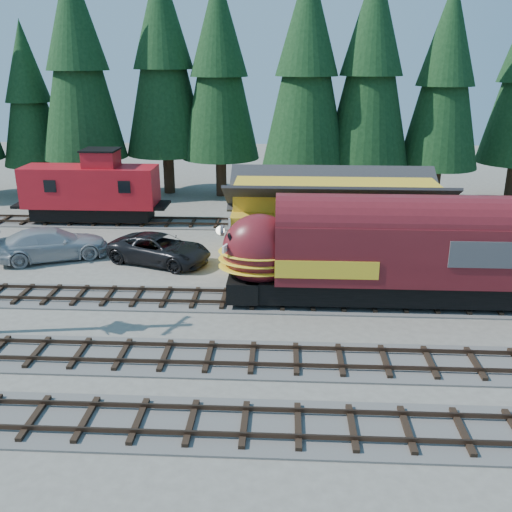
{
  "coord_description": "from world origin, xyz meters",
  "views": [
    {
      "loc": [
        -2.96,
        -22.63,
        11.76
      ],
      "look_at": [
        -4.36,
        4.0,
        2.45
      ],
      "focal_mm": 40.0,
      "sensor_mm": 36.0,
      "label": 1
    }
  ],
  "objects_px": {
    "depot": "(334,213)",
    "pickup_truck_a": "(160,249)",
    "pickup_truck_b": "(52,244)",
    "locomotive": "(371,257)",
    "caboose": "(92,190)"
  },
  "relations": [
    {
      "from": "depot",
      "to": "pickup_truck_a",
      "type": "bearing_deg",
      "value": -174.47
    },
    {
      "from": "depot",
      "to": "caboose",
      "type": "bearing_deg",
      "value": 156.52
    },
    {
      "from": "depot",
      "to": "pickup_truck_b",
      "type": "xyz_separation_m",
      "value": [
        -17.2,
        -0.63,
        -2.0
      ]
    },
    {
      "from": "locomotive",
      "to": "pickup_truck_a",
      "type": "distance_m",
      "value": 13.07
    },
    {
      "from": "caboose",
      "to": "pickup_truck_b",
      "type": "bearing_deg",
      "value": -89.55
    },
    {
      "from": "locomotive",
      "to": "pickup_truck_b",
      "type": "xyz_separation_m",
      "value": [
        -18.52,
        5.87,
        -1.53
      ]
    },
    {
      "from": "caboose",
      "to": "pickup_truck_b",
      "type": "height_order",
      "value": "caboose"
    },
    {
      "from": "locomotive",
      "to": "pickup_truck_b",
      "type": "relative_size",
      "value": 2.36
    },
    {
      "from": "depot",
      "to": "caboose",
      "type": "xyz_separation_m",
      "value": [
        -17.26,
        7.5,
        -0.43
      ]
    },
    {
      "from": "depot",
      "to": "locomotive",
      "type": "height_order",
      "value": "depot"
    },
    {
      "from": "pickup_truck_a",
      "to": "pickup_truck_b",
      "type": "distance_m",
      "value": 6.78
    },
    {
      "from": "locomotive",
      "to": "caboose",
      "type": "xyz_separation_m",
      "value": [
        -18.58,
        14.0,
        0.04
      ]
    },
    {
      "from": "locomotive",
      "to": "caboose",
      "type": "height_order",
      "value": "caboose"
    },
    {
      "from": "pickup_truck_a",
      "to": "pickup_truck_b",
      "type": "relative_size",
      "value": 0.94
    },
    {
      "from": "depot",
      "to": "pickup_truck_b",
      "type": "distance_m",
      "value": 17.33
    }
  ]
}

